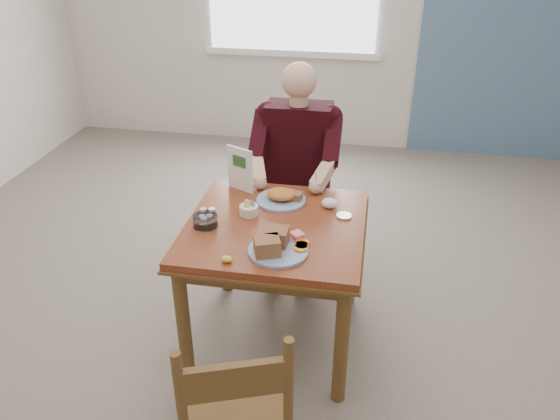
% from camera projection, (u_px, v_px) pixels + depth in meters
% --- Properties ---
extents(floor, '(6.00, 6.00, 0.00)m').
position_uv_depth(floor, '(276.00, 336.00, 3.14)').
color(floor, '#675F54').
rests_on(floor, ground).
extents(wall_back, '(5.50, 0.00, 5.50)m').
position_uv_depth(wall_back, '(335.00, 2.00, 5.04)').
color(wall_back, beige).
rests_on(wall_back, ground).
extents(accent_panel, '(1.60, 0.02, 2.80)m').
position_uv_depth(accent_panel, '(517.00, 7.00, 4.78)').
color(accent_panel, slate).
rests_on(accent_panel, ground).
extents(lemon_wedge, '(0.06, 0.04, 0.03)m').
position_uv_depth(lemon_wedge, '(227.00, 259.00, 2.47)').
color(lemon_wedge, yellow).
rests_on(lemon_wedge, table).
extents(napkin, '(0.10, 0.09, 0.05)m').
position_uv_depth(napkin, '(329.00, 203.00, 2.91)').
color(napkin, white).
rests_on(napkin, table).
extents(metal_dish, '(0.11, 0.11, 0.01)m').
position_uv_depth(metal_dish, '(344.00, 216.00, 2.84)').
color(metal_dish, silver).
rests_on(metal_dish, table).
extents(table, '(0.92, 0.92, 0.75)m').
position_uv_depth(table, '(275.00, 242.00, 2.83)').
color(table, brown).
rests_on(table, ground).
extents(chair_far, '(0.42, 0.42, 0.95)m').
position_uv_depth(chair_far, '(298.00, 199.00, 3.60)').
color(chair_far, brown).
rests_on(chair_far, ground).
extents(chair_near, '(0.54, 0.54, 0.95)m').
position_uv_depth(chair_near, '(235.00, 416.00, 2.06)').
color(chair_near, brown).
rests_on(chair_near, ground).
extents(diner, '(0.53, 0.56, 1.39)m').
position_uv_depth(diner, '(297.00, 158.00, 3.36)').
color(diner, gray).
rests_on(diner, chair_far).
extents(near_plate, '(0.34, 0.34, 0.09)m').
position_uv_depth(near_plate, '(276.00, 245.00, 2.54)').
color(near_plate, white).
rests_on(near_plate, table).
extents(far_plate, '(0.31, 0.31, 0.07)m').
position_uv_depth(far_plate, '(282.00, 197.00, 2.98)').
color(far_plate, white).
rests_on(far_plate, table).
extents(caddy, '(0.13, 0.13, 0.07)m').
position_uv_depth(caddy, '(249.00, 210.00, 2.85)').
color(caddy, white).
rests_on(caddy, table).
extents(shakers, '(0.08, 0.05, 0.08)m').
position_uv_depth(shakers, '(208.00, 215.00, 2.78)').
color(shakers, white).
rests_on(shakers, table).
extents(creamer, '(0.13, 0.13, 0.06)m').
position_uv_depth(creamer, '(205.00, 221.00, 2.74)').
color(creamer, white).
rests_on(creamer, table).
extents(menu, '(0.16, 0.09, 0.25)m').
position_uv_depth(menu, '(240.00, 169.00, 3.05)').
color(menu, white).
rests_on(menu, table).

